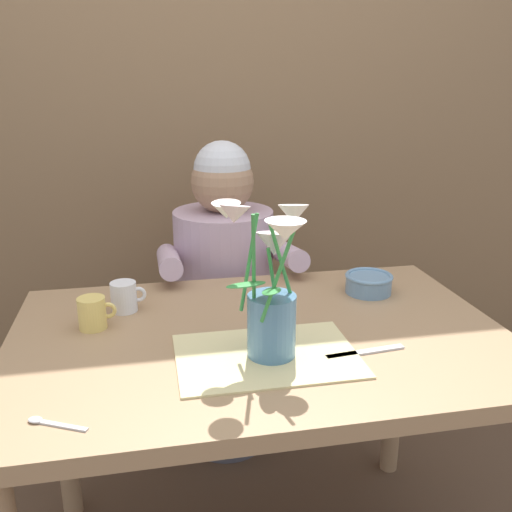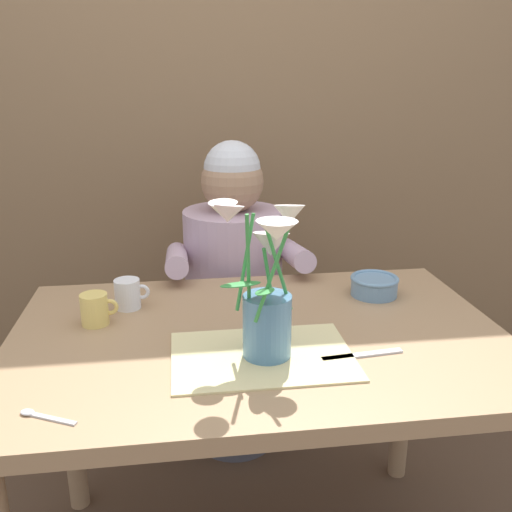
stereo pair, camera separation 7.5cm
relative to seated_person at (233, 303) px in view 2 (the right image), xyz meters
name	(u,v)px [view 2 (the right image)]	position (x,y,z in m)	size (l,w,h in m)	color
wood_panel_backdrop	(221,98)	(0.00, 0.43, 0.69)	(4.00, 0.10, 2.50)	brown
dining_table	(259,368)	(0.00, -0.62, 0.08)	(1.20, 0.80, 0.74)	#9E7A56
seated_person	(233,303)	(0.00, 0.00, 0.00)	(0.45, 0.47, 1.14)	#4C4C56
striped_placemat	(262,356)	(-0.01, -0.74, 0.18)	(0.40, 0.28, 0.01)	beige
flower_vase	(265,289)	(0.00, -0.74, 0.34)	(0.21, 0.26, 0.36)	teal
ceramic_bowl	(374,285)	(0.36, -0.42, 0.21)	(0.14, 0.14, 0.06)	#6689A8
dinner_knife	(362,355)	(0.21, -0.76, 0.18)	(0.19, 0.02, 0.01)	silver
tea_cup	(128,294)	(-0.32, -0.42, 0.22)	(0.09, 0.07, 0.08)	silver
ceramic_mug	(95,309)	(-0.39, -0.51, 0.22)	(0.09, 0.07, 0.08)	#E5C666
spoon_0	(39,415)	(-0.45, -0.91, 0.18)	(0.11, 0.07, 0.01)	silver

